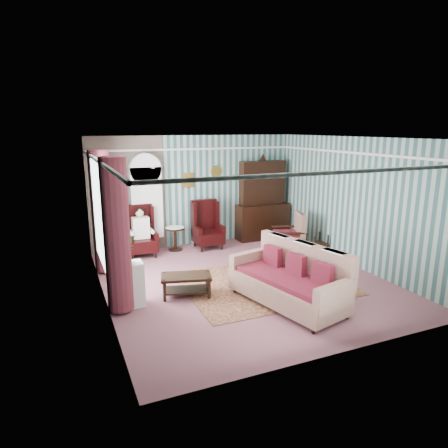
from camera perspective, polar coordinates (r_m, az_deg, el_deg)
name	(u,v)px	position (r m, az deg, el deg)	size (l,w,h in m)	color
floor	(243,281)	(8.38, 2.75, -8.07)	(6.00, 6.00, 0.00)	#995961
room_shell	(212,185)	(7.77, -1.77, 5.58)	(5.53, 6.02, 2.91)	#335E5C
bookcase	(147,208)	(10.25, -10.99, 2.27)	(0.80, 0.28, 2.24)	white
dresser_hutch	(263,198)	(11.24, 5.57, 3.76)	(1.50, 0.56, 2.36)	black
wingback_left	(141,232)	(9.93, -11.79, -1.06)	(0.76, 0.80, 1.25)	black
wingback_right	(208,225)	(10.39, -2.31, -0.12)	(0.76, 0.80, 1.25)	black
seated_woman	(141,233)	(9.94, -11.78, -1.25)	(0.44, 0.40, 1.18)	beige
round_side_table	(175,239)	(10.36, -6.99, -2.12)	(0.50, 0.50, 0.60)	black
nest_table	(317,244)	(10.24, 13.13, -2.75)	(0.45, 0.38, 0.54)	black
plant_stand	(128,285)	(7.29, -13.59, -8.46)	(0.55, 0.35, 0.80)	silver
rug	(263,283)	(8.25, 5.56, -8.41)	(3.20, 2.60, 0.01)	#531B20
sofa	(288,279)	(7.20, 9.07, -7.73)	(2.21, 1.06, 0.99)	beige
floral_armchair	(287,234)	(10.25, 9.06, -1.39)	(0.83, 0.88, 0.93)	beige
coffee_table	(186,285)	(7.62, -5.39, -8.73)	(0.93, 0.50, 0.41)	black
potted_plant_a	(122,254)	(6.95, -14.39, -4.18)	(0.39, 0.34, 0.44)	#1B5820
potted_plant_b	(127,249)	(7.18, -13.74, -3.50)	(0.25, 0.20, 0.45)	#174C19
potted_plant_c	(122,251)	(7.14, -14.33, -3.74)	(0.24, 0.24, 0.43)	#204F18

